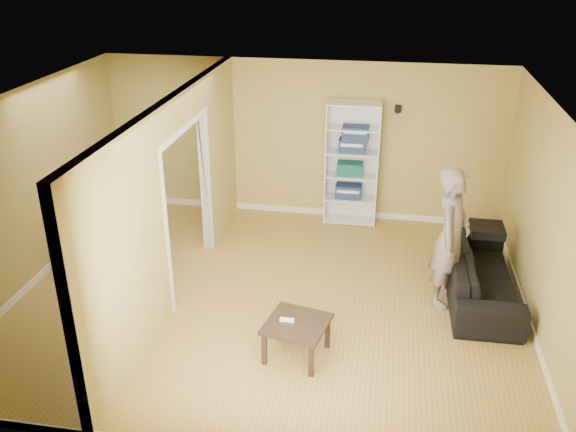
# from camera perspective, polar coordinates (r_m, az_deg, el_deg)

# --- Properties ---
(room_shell) EXTENTS (6.50, 6.50, 6.50)m
(room_shell) POSITION_cam_1_polar(r_m,az_deg,el_deg) (7.49, -1.77, 0.87)
(room_shell) COLOR #A78845
(room_shell) RESTS_ON ground
(partition) EXTENTS (0.22, 5.50, 2.60)m
(partition) POSITION_cam_1_polar(r_m,az_deg,el_deg) (7.80, -10.45, 1.46)
(partition) COLOR tan
(partition) RESTS_ON ground
(wall_speaker) EXTENTS (0.10, 0.10, 0.10)m
(wall_speaker) POSITION_cam_1_polar(r_m,az_deg,el_deg) (9.71, 10.25, 9.84)
(wall_speaker) COLOR black
(wall_speaker) RESTS_ON room_shell
(sofa) EXTENTS (2.17, 0.95, 0.82)m
(sofa) POSITION_cam_1_polar(r_m,az_deg,el_deg) (8.32, 17.67, -4.65)
(sofa) COLOR black
(sofa) RESTS_ON ground
(person) EXTENTS (0.94, 0.83, 2.15)m
(person) POSITION_cam_1_polar(r_m,az_deg,el_deg) (7.78, 15.11, -0.90)
(person) COLOR slate
(person) RESTS_ON ground
(bookshelf) EXTENTS (0.85, 0.37, 2.01)m
(bookshelf) POSITION_cam_1_polar(r_m,az_deg,el_deg) (9.90, 6.03, 4.96)
(bookshelf) COLOR white
(bookshelf) RESTS_ON ground
(paper_box_navy_a) EXTENTS (0.42, 0.28, 0.22)m
(paper_box_navy_a) POSITION_cam_1_polar(r_m,az_deg,el_deg) (10.03, 5.69, 2.34)
(paper_box_navy_a) COLOR navy
(paper_box_navy_a) RESTS_ON bookshelf
(paper_box_teal) EXTENTS (0.40, 0.26, 0.21)m
(paper_box_teal) POSITION_cam_1_polar(r_m,az_deg,el_deg) (9.89, 5.82, 4.42)
(paper_box_teal) COLOR #1A7A61
(paper_box_teal) RESTS_ON bookshelf
(paper_box_navy_b) EXTENTS (0.41, 0.27, 0.21)m
(paper_box_navy_b) POSITION_cam_1_polar(r_m,az_deg,el_deg) (9.76, 6.03, 6.59)
(paper_box_navy_b) COLOR navy
(paper_box_navy_b) RESTS_ON bookshelf
(paper_box_navy_c) EXTENTS (0.41, 0.27, 0.21)m
(paper_box_navy_c) POSITION_cam_1_polar(r_m,az_deg,el_deg) (9.69, 6.34, 7.77)
(paper_box_navy_c) COLOR navy
(paper_box_navy_c) RESTS_ON bookshelf
(coffee_table) EXTENTS (0.66, 0.66, 0.44)m
(coffee_table) POSITION_cam_1_polar(r_m,az_deg,el_deg) (6.87, 0.82, -10.40)
(coffee_table) COLOR #302218
(coffee_table) RESTS_ON ground
(game_controller) EXTENTS (0.16, 0.04, 0.03)m
(game_controller) POSITION_cam_1_polar(r_m,az_deg,el_deg) (6.84, -0.09, -9.70)
(game_controller) COLOR white
(game_controller) RESTS_ON coffee_table
(dining_table) EXTENTS (1.28, 0.85, 0.80)m
(dining_table) POSITION_cam_1_polar(r_m,az_deg,el_deg) (9.33, -16.71, 0.87)
(dining_table) COLOR #CBB18D
(dining_table) RESTS_ON ground
(chair_left) EXTENTS (0.49, 0.49, 0.89)m
(chair_left) POSITION_cam_1_polar(r_m,az_deg,el_deg) (9.84, -20.36, -0.16)
(chair_left) COLOR tan
(chair_left) RESTS_ON ground
(chair_near) EXTENTS (0.55, 0.55, 0.93)m
(chair_near) POSITION_cam_1_polar(r_m,az_deg,el_deg) (8.97, -17.84, -2.06)
(chair_near) COLOR tan
(chair_near) RESTS_ON ground
(chair_far) EXTENTS (0.50, 0.50, 1.01)m
(chair_far) POSITION_cam_1_polar(r_m,az_deg,el_deg) (9.83, -14.98, 0.92)
(chair_far) COLOR tan
(chair_far) RESTS_ON ground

